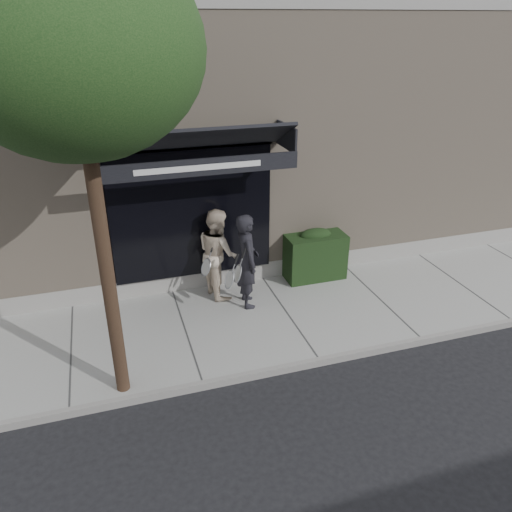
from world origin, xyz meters
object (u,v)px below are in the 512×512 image
object	(u,v)px
street_tree	(75,51)
hedge	(314,254)
pedestrian_back	(218,253)
pedestrian_front	(247,261)

from	to	relation	value
street_tree	hedge	bearing A→B (deg)	30.67
pedestrian_back	pedestrian_front	bearing A→B (deg)	-53.42
hedge	pedestrian_front	size ratio (longest dim) A/B	0.68
street_tree	pedestrian_front	distance (m)	5.03
street_tree	pedestrian_back	size ratio (longest dim) A/B	3.39
hedge	street_tree	size ratio (longest dim) A/B	0.21
hedge	pedestrian_front	distance (m)	1.92
pedestrian_front	pedestrian_back	bearing A→B (deg)	126.58
street_tree	pedestrian_front	bearing A→B (deg)	35.99
pedestrian_front	pedestrian_back	distance (m)	0.74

